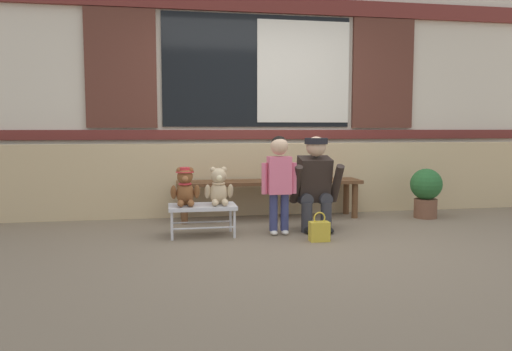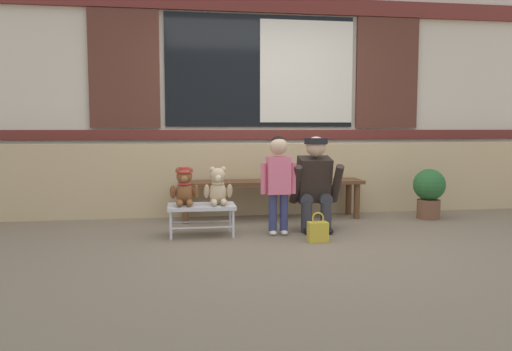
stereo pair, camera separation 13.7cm
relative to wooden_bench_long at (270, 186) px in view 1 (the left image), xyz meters
The scene contains 11 objects.
ground_plane 1.12m from the wooden_bench_long, 89.73° to the right, with size 60.00×60.00×0.00m, color #756651.
brick_low_wall 0.37m from the wooden_bench_long, 89.21° to the left, with size 7.91×0.25×0.85m, color tan.
shop_facade 1.61m from the wooden_bench_long, 89.43° to the left, with size 8.07×0.26×3.42m.
wooden_bench_long is the anchor object (origin of this frame).
small_display_bench 1.14m from the wooden_bench_long, 136.48° to the right, with size 0.64×0.36×0.30m.
teddy_bear_with_hat 1.26m from the wooden_bench_long, 141.59° to the right, with size 0.28×0.27×0.36m.
teddy_bear_plain 1.03m from the wooden_bench_long, 130.35° to the right, with size 0.28×0.26×0.36m.
child_standing 0.88m from the wooden_bench_long, 95.71° to the right, with size 0.35×0.18×0.96m.
adult_crouching 0.78m from the wooden_bench_long, 65.45° to the right, with size 0.50×0.49×0.95m.
handbag_on_ground 1.25m from the wooden_bench_long, 79.88° to the right, with size 0.18×0.11×0.27m.
potted_plant 1.80m from the wooden_bench_long, ahead, with size 0.36×0.36×0.57m.
Camera 1 is at (-1.15, -4.43, 1.03)m, focal length 34.84 mm.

